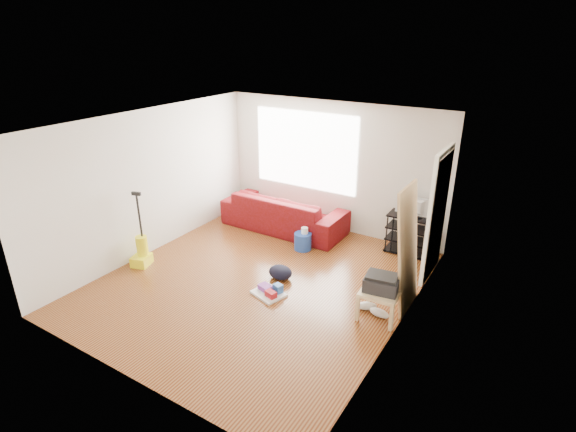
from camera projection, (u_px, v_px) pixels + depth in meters
The scene contains 13 objects.
room at pixel (266, 206), 6.69m from camera, with size 4.51×5.01×2.51m.
sofa at pixel (284, 228), 8.99m from camera, with size 2.45×0.96×0.72m, color #520701.
tv_stand at pixel (408, 234), 7.89m from camera, with size 0.72×0.42×0.72m.
tv at pixel (411, 207), 7.69m from camera, with size 0.56×0.07×0.32m, color black.
side_table at pixel (381, 294), 6.11m from camera, with size 0.54×0.54×0.42m.
printer at pixel (382, 283), 6.04m from camera, with size 0.50×0.41×0.24m.
bucket at pixel (303, 249), 8.15m from camera, with size 0.31×0.31×0.31m, color #2047A9.
toilet_paper at pixel (304, 238), 8.07m from camera, with size 0.12×0.12×0.11m, color white.
cleaning_tray at pixel (270, 292), 6.73m from camera, with size 0.55×0.49×0.17m.
backpack at pixel (280, 278), 7.19m from camera, with size 0.39×0.32×0.22m, color black.
sneakers at pixel (373, 309), 6.29m from camera, with size 0.53×0.27×0.12m.
vacuum at pixel (142, 252), 7.53m from camera, with size 0.35×0.38×1.29m.
door_panel at pixel (401, 305), 6.50m from camera, with size 0.04×0.72×1.81m, color tan.
Camera 1 is at (3.62, -4.97, 3.70)m, focal length 28.00 mm.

